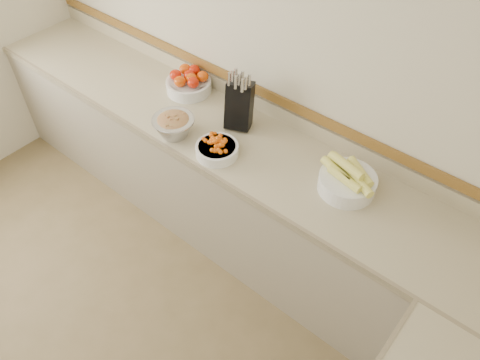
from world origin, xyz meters
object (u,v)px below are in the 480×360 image
Objects in this scene: tomato_bowl at (189,83)px; corn_bowl at (347,180)px; knife_block at (239,104)px; cherry_tomato_bowl at (217,148)px; rhubarb_bowl at (174,125)px.

corn_bowl reaches higher than tomato_bowl.
knife_block is 1.23× the size of tomato_bowl.
cherry_tomato_bowl is at bearing -75.14° from knife_block.
corn_bowl is at bearing 18.10° from cherry_tomato_bowl.
knife_block is 0.41m from rhubarb_bowl.
tomato_bowl reaches higher than cherry_tomato_bowl.
tomato_bowl is at bearing 174.72° from corn_bowl.
cherry_tomato_bowl is at bearing -161.90° from corn_bowl.
corn_bowl is 1.32× the size of rhubarb_bowl.
knife_block is 0.32m from cherry_tomato_bowl.
knife_block reaches higher than tomato_bowl.
knife_block is 1.44× the size of rhubarb_bowl.
rhubarb_bowl is at bearing -165.50° from corn_bowl.
cherry_tomato_bowl is 0.73× the size of corn_bowl.
rhubarb_bowl is (-0.24, -0.33, -0.08)m from knife_block.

